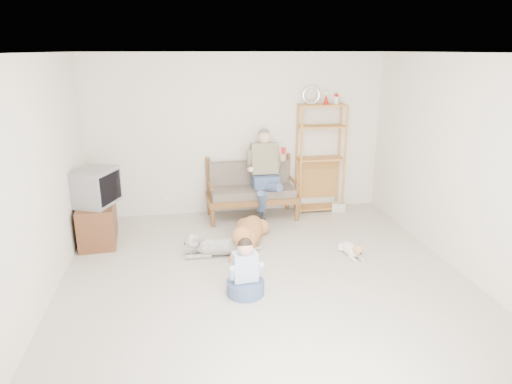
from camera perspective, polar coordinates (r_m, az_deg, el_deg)
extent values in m
plane|color=silver|center=(5.64, 1.46, -11.60)|extent=(5.50, 5.50, 0.00)
plane|color=silver|center=(4.93, 1.71, 17.00)|extent=(5.50, 5.50, 0.00)
plane|color=silver|center=(7.77, -2.31, 7.12)|extent=(5.00, 0.00, 5.00)
plane|color=silver|center=(2.68, 13.18, -14.16)|extent=(5.00, 0.00, 5.00)
plane|color=silver|center=(5.27, -26.20, 0.34)|extent=(0.00, 5.50, 5.50)
plane|color=silver|center=(6.10, 25.31, 2.60)|extent=(0.00, 5.50, 5.50)
cube|color=brown|center=(7.67, -0.49, -0.71)|extent=(1.52, 0.74, 0.10)
cube|color=#61574A|center=(7.64, -0.49, 0.11)|extent=(1.40, 0.64, 0.13)
cube|color=#61574A|center=(7.80, -0.77, 2.27)|extent=(1.38, 0.16, 0.45)
cylinder|color=brown|center=(7.81, -0.84, 3.80)|extent=(1.40, 0.09, 0.05)
cylinder|color=brown|center=(7.38, -5.50, -3.18)|extent=(0.07, 0.07, 0.30)
cylinder|color=brown|center=(7.85, -5.89, 0.57)|extent=(0.07, 0.07, 0.95)
cylinder|color=brown|center=(7.59, 5.10, -2.57)|extent=(0.07, 0.07, 0.30)
cylinder|color=brown|center=(8.05, 4.11, 1.04)|extent=(0.07, 0.07, 0.95)
cube|color=#445C7D|center=(7.58, 1.14, 1.40)|extent=(0.41, 0.39, 0.21)
cube|color=gray|center=(7.58, 1.01, 4.23)|extent=(0.43, 0.30, 0.54)
sphere|color=tan|center=(7.48, 1.07, 6.86)|extent=(0.22, 0.22, 0.22)
sphere|color=#605A55|center=(7.49, 1.04, 7.20)|extent=(0.20, 0.20, 0.20)
cylinder|color=#B41314|center=(7.38, 3.47, 5.23)|extent=(0.07, 0.07, 0.09)
cube|color=#C2813C|center=(7.81, 8.35, 10.68)|extent=(0.79, 0.32, 0.03)
torus|color=silver|center=(7.73, 6.90, 11.90)|extent=(0.32, 0.05, 0.32)
cone|color=#B41314|center=(7.82, 8.75, 11.37)|extent=(0.10, 0.10, 0.17)
cylinder|color=#C2813C|center=(7.72, 5.66, 3.81)|extent=(0.04, 0.04, 1.86)
cylinder|color=#C2813C|center=(8.00, 5.10, 4.31)|extent=(0.04, 0.04, 1.86)
cylinder|color=#C2813C|center=(7.95, 11.03, 3.97)|extent=(0.04, 0.04, 1.86)
cylinder|color=#C2813C|center=(8.23, 10.31, 4.46)|extent=(0.04, 0.04, 1.86)
cube|color=white|center=(8.19, 10.27, -1.83)|extent=(0.28, 0.23, 0.15)
cube|color=brown|center=(7.11, -19.18, -3.62)|extent=(0.57, 0.94, 0.60)
cube|color=brown|center=(6.96, -21.41, -4.33)|extent=(0.05, 0.40, 0.50)
cube|color=brown|center=(7.36, -20.75, -3.09)|extent=(0.05, 0.40, 0.50)
cube|color=gray|center=(6.90, -19.52, 0.62)|extent=(0.70, 0.77, 0.52)
cube|color=black|center=(6.78, -17.74, 0.49)|extent=(0.22, 0.50, 0.41)
cube|color=white|center=(7.96, -11.17, -0.75)|extent=(0.12, 0.02, 0.08)
ellipsoid|color=#C27C43|center=(6.75, -0.85, -4.96)|extent=(0.70, 1.13, 0.33)
sphere|color=#C27C43|center=(6.45, -1.35, -5.84)|extent=(0.33, 0.33, 0.33)
sphere|color=#C27C43|center=(6.16, -1.81, -5.56)|extent=(0.26, 0.26, 0.26)
ellipsoid|color=#C27C43|center=(6.06, -2.03, -6.22)|extent=(0.17, 0.21, 0.10)
cylinder|color=#C27C43|center=(7.27, -0.10, -4.13)|extent=(0.06, 0.43, 0.05)
ellipsoid|color=#C27C43|center=(6.20, -2.61, -5.41)|extent=(0.08, 0.10, 0.13)
ellipsoid|color=#C27C43|center=(6.16, -0.92, -5.53)|extent=(0.08, 0.10, 0.13)
ellipsoid|color=white|center=(6.39, -4.08, -6.83)|extent=(0.78, 0.27, 0.23)
sphere|color=white|center=(6.37, -6.19, -6.82)|extent=(0.23, 0.23, 0.23)
sphere|color=white|center=(6.32, -8.00, -6.08)|extent=(0.20, 0.20, 0.20)
ellipsoid|color=white|center=(6.33, -8.81, -6.28)|extent=(0.14, 0.09, 0.08)
cylinder|color=white|center=(6.46, -0.59, -7.19)|extent=(0.31, 0.14, 0.04)
ellipsoid|color=white|center=(6.39, -7.83, -5.82)|extent=(0.06, 0.05, 0.10)
ellipsoid|color=white|center=(6.26, -7.79, -6.32)|extent=(0.06, 0.05, 0.10)
ellipsoid|color=silver|center=(6.53, 11.64, -6.95)|extent=(0.24, 0.43, 0.16)
sphere|color=silver|center=(6.43, 12.17, -7.29)|extent=(0.16, 0.16, 0.16)
sphere|color=tan|center=(6.32, 12.66, -7.07)|extent=(0.15, 0.15, 0.15)
ellipsoid|color=tan|center=(6.28, 12.95, -7.42)|extent=(0.08, 0.11, 0.06)
cylinder|color=silver|center=(6.71, 10.78, -6.66)|extent=(0.10, 0.16, 0.03)
cone|color=tan|center=(6.29, 12.21, -6.72)|extent=(0.04, 0.04, 0.05)
cone|color=tan|center=(6.34, 13.03, -6.59)|extent=(0.04, 0.04, 0.05)
torus|color=#B41314|center=(6.34, 12.56, -7.09)|extent=(0.14, 0.14, 0.02)
cylinder|color=#445C7D|center=(5.43, -1.32, -11.83)|extent=(0.44, 0.44, 0.16)
cube|color=silver|center=(5.33, -1.38, -9.28)|extent=(0.30, 0.21, 0.34)
sphere|color=tan|center=(5.21, -1.36, -7.00)|extent=(0.18, 0.18, 0.18)
sphere|color=black|center=(5.20, -1.38, -6.66)|extent=(0.17, 0.17, 0.17)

